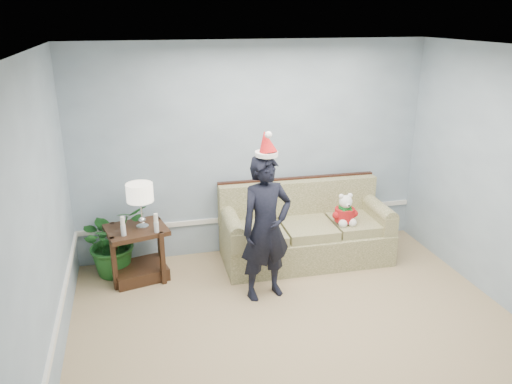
{
  "coord_description": "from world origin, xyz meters",
  "views": [
    {
      "loc": [
        -1.47,
        -3.43,
        2.98
      ],
      "look_at": [
        -0.21,
        1.55,
        1.14
      ],
      "focal_mm": 35.0,
      "sensor_mm": 36.0,
      "label": 1
    }
  ],
  "objects_px": {
    "sofa": "(304,232)",
    "table_lamp": "(140,194)",
    "man": "(266,228)",
    "teddy_bear": "(345,213)",
    "houseplant": "(113,240)",
    "side_table": "(139,258)"
  },
  "relations": [
    {
      "from": "sofa",
      "to": "man",
      "type": "relative_size",
      "value": 1.3
    },
    {
      "from": "houseplant",
      "to": "man",
      "type": "xyz_separation_m",
      "value": [
        1.64,
        -0.93,
        0.38
      ]
    },
    {
      "from": "sofa",
      "to": "houseplant",
      "type": "height_order",
      "value": "sofa"
    },
    {
      "from": "side_table",
      "to": "man",
      "type": "relative_size",
      "value": 0.48
    },
    {
      "from": "houseplant",
      "to": "teddy_bear",
      "type": "xyz_separation_m",
      "value": [
        2.8,
        -0.39,
        0.23
      ]
    },
    {
      "from": "teddy_bear",
      "to": "houseplant",
      "type": "bearing_deg",
      "value": 172.28
    },
    {
      "from": "table_lamp",
      "to": "teddy_bear",
      "type": "bearing_deg",
      "value": -4.08
    },
    {
      "from": "sofa",
      "to": "houseplant",
      "type": "distance_m",
      "value": 2.36
    },
    {
      "from": "man",
      "to": "side_table",
      "type": "bearing_deg",
      "value": 138.78
    },
    {
      "from": "side_table",
      "to": "teddy_bear",
      "type": "xyz_separation_m",
      "value": [
        2.52,
        -0.19,
        0.41
      ]
    },
    {
      "from": "man",
      "to": "sofa",
      "type": "bearing_deg",
      "value": 34.2
    },
    {
      "from": "side_table",
      "to": "table_lamp",
      "type": "distance_m",
      "value": 0.81
    },
    {
      "from": "houseplant",
      "to": "man",
      "type": "height_order",
      "value": "man"
    },
    {
      "from": "table_lamp",
      "to": "man",
      "type": "height_order",
      "value": "man"
    },
    {
      "from": "sofa",
      "to": "side_table",
      "type": "bearing_deg",
      "value": -177.85
    },
    {
      "from": "sofa",
      "to": "table_lamp",
      "type": "bearing_deg",
      "value": -177.27
    },
    {
      "from": "teddy_bear",
      "to": "man",
      "type": "bearing_deg",
      "value": -154.7
    },
    {
      "from": "sofa",
      "to": "teddy_bear",
      "type": "relative_size",
      "value": 5.27
    },
    {
      "from": "table_lamp",
      "to": "man",
      "type": "bearing_deg",
      "value": -29.37
    },
    {
      "from": "houseplant",
      "to": "side_table",
      "type": "bearing_deg",
      "value": -34.57
    },
    {
      "from": "sofa",
      "to": "table_lamp",
      "type": "distance_m",
      "value": 2.12
    },
    {
      "from": "sofa",
      "to": "teddy_bear",
      "type": "bearing_deg",
      "value": -24.71
    }
  ]
}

